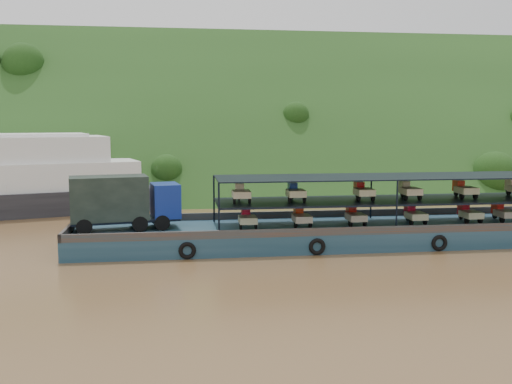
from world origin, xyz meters
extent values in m
plane|color=brown|center=(0.00, 0.00, 0.00)|extent=(160.00, 160.00, 0.00)
cube|color=#1E3B15|center=(0.00, 36.00, 0.00)|extent=(140.00, 39.60, 39.60)
cube|color=#123241|center=(2.93, -0.08, 0.60)|extent=(35.00, 7.00, 1.20)
cube|color=#592D19|center=(2.93, 3.32, 1.45)|extent=(35.00, 0.20, 0.50)
cube|color=#592D19|center=(2.93, -3.48, 1.45)|extent=(35.00, 0.20, 0.50)
cube|color=#592D19|center=(-14.47, -0.08, 1.45)|extent=(0.20, 7.00, 0.50)
torus|color=black|center=(-7.07, -3.63, 0.55)|extent=(1.06, 0.26, 1.06)
torus|color=black|center=(0.93, -3.63, 0.55)|extent=(1.06, 0.26, 1.06)
torus|color=black|center=(8.93, -3.63, 0.55)|extent=(1.06, 0.26, 1.06)
cylinder|color=black|center=(-13.43, -1.19, 1.71)|extent=(1.06, 0.53, 1.01)
cylinder|color=black|center=(-13.81, 0.91, 1.71)|extent=(1.06, 0.53, 1.01)
cylinder|color=black|center=(-10.03, -0.58, 1.71)|extent=(1.06, 0.53, 1.01)
cylinder|color=black|center=(-10.41, 1.52, 1.71)|extent=(1.06, 0.53, 1.01)
cylinder|color=black|center=(-8.64, -0.33, 1.71)|extent=(1.06, 0.53, 1.01)
cylinder|color=black|center=(-9.02, 1.77, 1.71)|extent=(1.06, 0.53, 1.01)
cube|color=black|center=(-11.02, 0.33, 1.86)|extent=(7.19, 3.42, 0.20)
cube|color=navy|center=(-8.43, 0.79, 3.03)|extent=(2.13, 2.70, 2.23)
cube|color=black|center=(-7.58, 0.95, 3.43)|extent=(0.42, 2.01, 0.91)
cube|color=black|center=(-12.02, 0.15, 3.33)|extent=(5.23, 3.26, 2.84)
cube|color=black|center=(6.43, -0.08, 2.86)|extent=(23.00, 5.00, 0.12)
cube|color=black|center=(6.43, -0.08, 4.50)|extent=(23.00, 5.00, 0.08)
cylinder|color=black|center=(-5.07, -2.58, 2.85)|extent=(0.12, 0.12, 3.30)
cylinder|color=black|center=(-5.07, 2.42, 2.85)|extent=(0.12, 0.12, 3.30)
cylinder|color=black|center=(6.43, -2.58, 2.85)|extent=(0.12, 0.12, 3.30)
cylinder|color=black|center=(6.43, 2.42, 2.85)|extent=(0.12, 0.12, 3.30)
cylinder|color=black|center=(-3.03, 0.97, 1.46)|extent=(0.12, 0.52, 0.52)
cylinder|color=black|center=(-3.53, -0.83, 1.46)|extent=(0.14, 0.52, 0.52)
cylinder|color=black|center=(-2.53, -0.83, 1.46)|extent=(0.14, 0.52, 0.52)
cube|color=beige|center=(-3.03, -0.48, 1.80)|extent=(1.15, 1.50, 0.44)
cube|color=#BA0C25|center=(-3.03, 0.67, 1.98)|extent=(0.55, 0.80, 0.80)
cube|color=#BA0C25|center=(-3.03, 0.47, 2.48)|extent=(0.50, 0.10, 0.10)
cylinder|color=black|center=(0.63, 0.97, 1.46)|extent=(0.12, 0.52, 0.52)
cylinder|color=black|center=(0.13, -0.83, 1.46)|extent=(0.14, 0.52, 0.52)
cylinder|color=black|center=(1.13, -0.83, 1.46)|extent=(0.14, 0.52, 0.52)
cube|color=beige|center=(0.63, -0.48, 1.80)|extent=(1.15, 1.50, 0.44)
cube|color=red|center=(0.63, 0.67, 1.98)|extent=(0.55, 0.80, 0.80)
cube|color=red|center=(0.63, 0.47, 2.48)|extent=(0.50, 0.10, 0.10)
cylinder|color=black|center=(4.39, 0.97, 1.46)|extent=(0.12, 0.52, 0.52)
cylinder|color=black|center=(3.89, -0.83, 1.46)|extent=(0.14, 0.52, 0.52)
cylinder|color=black|center=(4.89, -0.83, 1.46)|extent=(0.14, 0.52, 0.52)
cube|color=beige|center=(4.39, -0.48, 1.80)|extent=(1.15, 1.50, 0.44)
cube|color=#AF140B|center=(4.39, 0.67, 1.98)|extent=(0.55, 0.80, 0.80)
cube|color=#AF140B|center=(4.39, 0.47, 2.48)|extent=(0.50, 0.10, 0.10)
cylinder|color=black|center=(8.68, 0.97, 1.46)|extent=(0.12, 0.52, 0.52)
cylinder|color=black|center=(8.18, -0.83, 1.46)|extent=(0.14, 0.52, 0.52)
cylinder|color=black|center=(9.18, -0.83, 1.46)|extent=(0.14, 0.52, 0.52)
cube|color=beige|center=(8.68, -0.48, 1.80)|extent=(1.15, 1.50, 0.44)
cube|color=red|center=(8.68, 0.67, 1.98)|extent=(0.55, 0.80, 0.80)
cube|color=red|center=(8.68, 0.47, 2.48)|extent=(0.50, 0.10, 0.10)
cylinder|color=black|center=(12.72, 0.97, 1.46)|extent=(0.12, 0.52, 0.52)
cylinder|color=black|center=(12.22, -0.83, 1.46)|extent=(0.14, 0.52, 0.52)
cylinder|color=black|center=(13.22, -0.83, 1.46)|extent=(0.14, 0.52, 0.52)
cube|color=beige|center=(12.72, -0.48, 1.80)|extent=(1.15, 1.50, 0.44)
cube|color=red|center=(12.72, 0.67, 1.98)|extent=(0.55, 0.80, 0.80)
cube|color=red|center=(12.72, 0.47, 2.48)|extent=(0.50, 0.10, 0.10)
cylinder|color=black|center=(15.34, 0.97, 1.46)|extent=(0.12, 0.52, 0.52)
cylinder|color=black|center=(14.84, -0.83, 1.46)|extent=(0.14, 0.52, 0.52)
cube|color=tan|center=(15.34, -0.48, 1.80)|extent=(1.15, 1.50, 0.44)
cube|color=red|center=(15.34, 0.67, 1.98)|extent=(0.55, 0.80, 0.80)
cube|color=red|center=(15.34, 0.47, 2.48)|extent=(0.50, 0.10, 0.10)
cylinder|color=black|center=(-3.45, 0.97, 3.18)|extent=(0.12, 0.52, 0.52)
cylinder|color=black|center=(-3.95, -0.83, 3.18)|extent=(0.14, 0.52, 0.52)
cylinder|color=black|center=(-2.95, -0.83, 3.18)|extent=(0.14, 0.52, 0.52)
cube|color=beige|center=(-3.45, -0.48, 3.52)|extent=(1.15, 1.50, 0.44)
cube|color=beige|center=(-3.45, 0.67, 3.70)|extent=(0.55, 0.80, 0.80)
cube|color=beige|center=(-3.45, 0.47, 4.20)|extent=(0.50, 0.10, 0.10)
cylinder|color=black|center=(0.21, 0.97, 3.18)|extent=(0.12, 0.52, 0.52)
cylinder|color=black|center=(-0.29, -0.83, 3.18)|extent=(0.14, 0.52, 0.52)
cylinder|color=black|center=(0.71, -0.83, 3.18)|extent=(0.14, 0.52, 0.52)
cube|color=beige|center=(0.21, -0.48, 3.52)|extent=(1.15, 1.50, 0.44)
cube|color=navy|center=(0.21, 0.67, 3.70)|extent=(0.55, 0.80, 0.80)
cube|color=navy|center=(0.21, 0.47, 4.20)|extent=(0.50, 0.10, 0.10)
cylinder|color=black|center=(4.92, 0.97, 3.18)|extent=(0.12, 0.52, 0.52)
cylinder|color=black|center=(4.42, -0.83, 3.18)|extent=(0.14, 0.52, 0.52)
cylinder|color=black|center=(5.42, -0.83, 3.18)|extent=(0.14, 0.52, 0.52)
cube|color=beige|center=(4.92, -0.48, 3.52)|extent=(1.15, 1.50, 0.44)
cube|color=#B10C0B|center=(4.92, 0.67, 3.70)|extent=(0.55, 0.80, 0.80)
cube|color=#B10C0B|center=(4.92, 0.47, 4.20)|extent=(0.50, 0.10, 0.10)
cylinder|color=black|center=(8.23, 0.97, 3.18)|extent=(0.12, 0.52, 0.52)
cylinder|color=black|center=(7.73, -0.83, 3.18)|extent=(0.14, 0.52, 0.52)
cylinder|color=black|center=(8.73, -0.83, 3.18)|extent=(0.14, 0.52, 0.52)
cube|color=beige|center=(8.23, -0.48, 3.52)|extent=(1.15, 1.50, 0.44)
cube|color=#BFB987|center=(8.23, 0.67, 3.70)|extent=(0.55, 0.80, 0.80)
cube|color=#BFB987|center=(8.23, 0.47, 4.20)|extent=(0.50, 0.10, 0.10)
cylinder|color=black|center=(12.27, 0.97, 3.18)|extent=(0.12, 0.52, 0.52)
cylinder|color=black|center=(11.77, -0.83, 3.18)|extent=(0.14, 0.52, 0.52)
cylinder|color=black|center=(12.77, -0.83, 3.18)|extent=(0.14, 0.52, 0.52)
cube|color=#C2BE89|center=(12.27, -0.48, 3.52)|extent=(1.15, 1.50, 0.44)
cube|color=red|center=(12.27, 0.67, 3.70)|extent=(0.55, 0.80, 0.80)
cube|color=red|center=(12.27, 0.47, 4.20)|extent=(0.50, 0.10, 0.10)
cylinder|color=black|center=(16.33, 0.97, 3.18)|extent=(0.12, 0.52, 0.52)
cube|color=beige|center=(16.33, 0.67, 3.70)|extent=(0.55, 0.80, 0.80)
camera|label=1|loc=(-7.49, -37.40, 8.28)|focal=40.00mm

